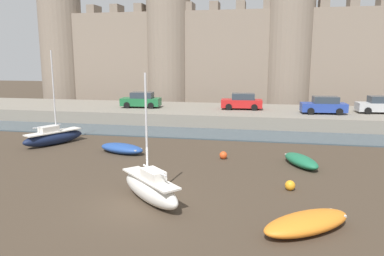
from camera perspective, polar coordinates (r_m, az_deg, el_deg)
ground_plane at (r=17.06m, az=-7.47°, el=-11.53°), size 160.00×160.00×0.00m
water_channel at (r=31.94m, az=1.69°, el=-0.84°), size 80.00×4.50×0.10m
quay_road at (r=38.90m, az=3.47°, el=2.08°), size 58.91×10.00×1.24m
castle at (r=49.69m, az=5.39°, el=12.32°), size 53.40×6.49×20.74m
rowboat_midflat_left at (r=23.44m, az=16.27°, el=-4.77°), size 2.47×3.39×0.67m
sailboat_near_channel_left at (r=17.11m, az=-6.38°, el=-9.04°), size 3.91×3.82×5.79m
rowboat_near_channel_right at (r=15.03m, az=17.12°, el=-13.59°), size 3.95×3.54×0.70m
rowboat_foreground_centre at (r=25.94m, az=-10.65°, el=-3.04°), size 3.63×2.29×0.68m
sailboat_foreground_left at (r=29.82m, az=-20.36°, el=-1.23°), size 3.25×4.79×6.96m
mooring_buoy_near_shore at (r=19.18m, az=14.72°, el=-8.45°), size 0.50×0.50×0.50m
mooring_buoy_mid_mud at (r=24.19m, az=4.79°, el=-4.15°), size 0.50×0.50×0.50m
car_quay_east at (r=39.84m, az=-7.75°, el=4.23°), size 4.20×2.08×1.62m
car_quay_centre_east at (r=38.42m, az=7.63°, el=4.00°), size 4.20×2.08×1.62m
car_quay_west at (r=39.56m, az=26.73°, el=3.14°), size 4.20×2.08×1.62m
car_quay_centre_west at (r=37.18m, az=19.46°, el=3.26°), size 4.20×2.08×1.62m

